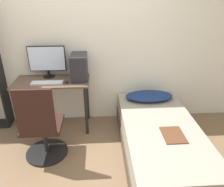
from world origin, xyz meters
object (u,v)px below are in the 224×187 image
at_px(office_chair, 42,132).
at_px(monitor, 47,60).
at_px(bed, 159,139).
at_px(keyboard, 47,83).
at_px(pc_tower, 79,67).

relative_size(office_chair, monitor, 1.92).
distance_m(bed, monitor, 1.87).
bearing_deg(monitor, keyboard, -85.01).
bearing_deg(bed, office_chair, 179.20).
bearing_deg(pc_tower, office_chair, -120.37).
xyz_separation_m(bed, pc_tower, (-1.01, 0.74, 0.73)).
bearing_deg(keyboard, office_chair, -89.11).
xyz_separation_m(monitor, keyboard, (0.02, -0.26, -0.24)).
height_order(keyboard, pc_tower, pc_tower).
bearing_deg(office_chair, pc_tower, 59.63).
height_order(monitor, pc_tower, monitor).
distance_m(office_chair, keyboard, 0.69).
relative_size(bed, pc_tower, 5.17).
distance_m(office_chair, pc_tower, 1.01).
height_order(monitor, keyboard, monitor).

